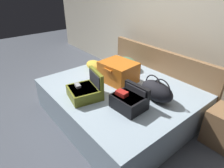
# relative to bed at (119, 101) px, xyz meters

# --- Properties ---
(ground_plane) EXTENTS (12.00, 12.00, 0.00)m
(ground_plane) POSITION_rel_bed_xyz_m (0.00, -0.40, -0.24)
(ground_plane) COLOR #4C515B
(back_wall) EXTENTS (8.00, 0.10, 2.60)m
(back_wall) POSITION_rel_bed_xyz_m (0.00, 1.25, 1.06)
(back_wall) COLOR beige
(back_wall) RESTS_ON ground
(bed) EXTENTS (2.09, 1.77, 0.49)m
(bed) POSITION_rel_bed_xyz_m (0.00, 0.00, 0.00)
(bed) COLOR #99ADBC
(bed) RESTS_ON ground
(headboard) EXTENTS (2.13, 0.08, 0.87)m
(headboard) POSITION_rel_bed_xyz_m (0.00, 0.93, 0.19)
(headboard) COLOR olive
(headboard) RESTS_ON ground
(hard_case_large) EXTENTS (0.56, 0.49, 0.31)m
(hard_case_large) POSITION_rel_bed_xyz_m (-0.16, 0.13, 0.40)
(hard_case_large) COLOR #D16619
(hard_case_large) RESTS_ON bed
(hard_case_medium) EXTENTS (0.47, 0.47, 0.35)m
(hard_case_medium) POSITION_rel_bed_xyz_m (-0.08, -0.52, 0.34)
(hard_case_medium) COLOR olive
(hard_case_medium) RESTS_ON bed
(hard_case_small) EXTENTS (0.39, 0.35, 0.27)m
(hard_case_small) POSITION_rel_bed_xyz_m (0.47, -0.24, 0.35)
(hard_case_small) COLOR black
(hard_case_small) RESTS_ON bed
(duffel_bag) EXTENTS (0.50, 0.28, 0.33)m
(duffel_bag) POSITION_rel_bed_xyz_m (0.55, 0.17, 0.37)
(duffel_bag) COLOR black
(duffel_bag) RESTS_ON bed
(pillow_near_headboard) EXTENTS (0.53, 0.32, 0.17)m
(pillow_near_headboard) POSITION_rel_bed_xyz_m (-0.45, 0.61, 0.33)
(pillow_near_headboard) COLOR #4C724C
(pillow_near_headboard) RESTS_ON bed
(pillow_center_head) EXTENTS (0.40, 0.27, 0.15)m
(pillow_center_head) POSITION_rel_bed_xyz_m (-0.76, 0.10, 0.32)
(pillow_center_head) COLOR gold
(pillow_center_head) RESTS_ON bed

